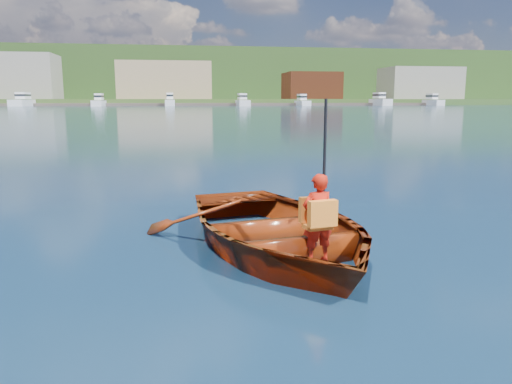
# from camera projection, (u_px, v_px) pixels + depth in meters

# --- Properties ---
(ground) EXTENTS (600.00, 600.00, 0.00)m
(ground) POSITION_uv_depth(u_px,v_px,m) (251.00, 242.00, 6.98)
(ground) COLOR #0F1D42
(ground) RESTS_ON ground
(rowboat) EXTENTS (3.83, 4.79, 0.88)m
(rowboat) POSITION_uv_depth(u_px,v_px,m) (276.00, 228.00, 6.59)
(rowboat) COLOR brown
(rowboat) RESTS_ON ground
(child_paddler) EXTENTS (0.42, 0.40, 1.88)m
(child_paddler) POSITION_uv_depth(u_px,v_px,m) (318.00, 217.00, 5.75)
(child_paddler) COLOR red
(child_paddler) RESTS_ON ground
(shoreline) EXTENTS (400.00, 140.00, 22.00)m
(shoreline) POSITION_uv_depth(u_px,v_px,m) (179.00, 81.00, 234.95)
(shoreline) COLOR #3C5927
(shoreline) RESTS_ON ground
(dock) EXTENTS (160.04, 6.59, 0.80)m
(dock) POSITION_uv_depth(u_px,v_px,m) (186.00, 104.00, 150.92)
(dock) COLOR brown
(dock) RESTS_ON ground
(waterfront_buildings) EXTENTS (202.00, 16.00, 14.00)m
(waterfront_buildings) POSITION_uv_depth(u_px,v_px,m) (156.00, 81.00, 164.69)
(waterfront_buildings) COLOR maroon
(waterfront_buildings) RESTS_ON ground
(marina_yachts) EXTENTS (143.32, 13.46, 4.27)m
(marina_yachts) POSITION_uv_depth(u_px,v_px,m) (185.00, 101.00, 146.13)
(marina_yachts) COLOR white
(marina_yachts) RESTS_ON ground
(hillside_trees) EXTENTS (312.08, 82.55, 25.43)m
(hillside_trees) POSITION_uv_depth(u_px,v_px,m) (182.00, 63.00, 240.53)
(hillside_trees) COLOR #382314
(hillside_trees) RESTS_ON ground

